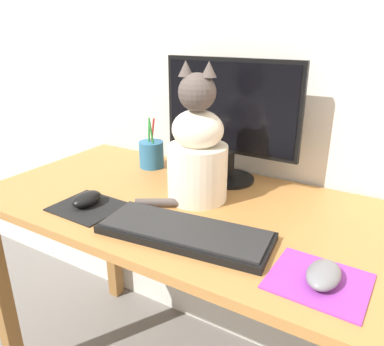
# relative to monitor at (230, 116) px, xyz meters

# --- Properties ---
(wall_back) EXTENTS (7.00, 0.04, 2.50)m
(wall_back) POSITION_rel_monitor_xyz_m (-0.02, 0.13, 0.29)
(wall_back) COLOR beige
(wall_back) RESTS_ON ground_plane
(desk) EXTENTS (1.25, 0.62, 0.74)m
(desk) POSITION_rel_monitor_xyz_m (-0.02, -0.21, -0.33)
(desk) COLOR #A87038
(desk) RESTS_ON ground_plane
(monitor) EXTENTS (0.45, 0.17, 0.39)m
(monitor) POSITION_rel_monitor_xyz_m (0.00, 0.00, 0.00)
(monitor) COLOR black
(monitor) RESTS_ON desk
(keyboard) EXTENTS (0.43, 0.20, 0.02)m
(keyboard) POSITION_rel_monitor_xyz_m (0.07, -0.38, -0.20)
(keyboard) COLOR black
(keyboard) RESTS_ON desk
(mousepad_left) EXTENTS (0.19, 0.16, 0.00)m
(mousepad_left) POSITION_rel_monitor_xyz_m (-0.25, -0.38, -0.21)
(mousepad_left) COLOR black
(mousepad_left) RESTS_ON desk
(mousepad_right) EXTENTS (0.19, 0.17, 0.00)m
(mousepad_right) POSITION_rel_monitor_xyz_m (0.39, -0.39, -0.21)
(mousepad_right) COLOR purple
(mousepad_right) RESTS_ON desk
(computer_mouse_left) EXTENTS (0.06, 0.10, 0.04)m
(computer_mouse_left) POSITION_rel_monitor_xyz_m (-0.26, -0.38, -0.19)
(computer_mouse_left) COLOR black
(computer_mouse_left) RESTS_ON mousepad_left
(computer_mouse_right) EXTENTS (0.06, 0.10, 0.03)m
(computer_mouse_right) POSITION_rel_monitor_xyz_m (0.39, -0.39, -0.19)
(computer_mouse_right) COLOR slate
(computer_mouse_right) RESTS_ON mousepad_right
(cat) EXTENTS (0.23, 0.25, 0.39)m
(cat) POSITION_rel_monitor_xyz_m (-0.01, -0.18, -0.07)
(cat) COLOR beige
(cat) RESTS_ON desk
(pen_cup) EXTENTS (0.09, 0.09, 0.18)m
(pen_cup) POSITION_rel_monitor_xyz_m (-0.29, -0.02, -0.17)
(pen_cup) COLOR #286089
(pen_cup) RESTS_ON desk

